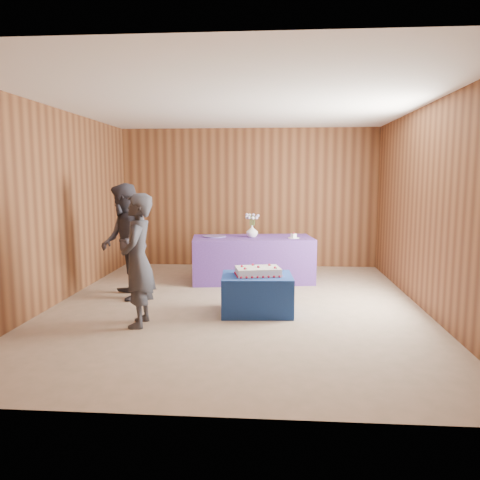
# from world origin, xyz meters

# --- Properties ---
(ground) EXTENTS (6.00, 6.00, 0.00)m
(ground) POSITION_xyz_m (0.00, 0.00, 0.00)
(ground) COLOR #9F826D
(ground) RESTS_ON ground
(room_shell) EXTENTS (5.04, 6.04, 2.72)m
(room_shell) POSITION_xyz_m (0.00, 0.00, 1.80)
(room_shell) COLOR brown
(room_shell) RESTS_ON ground
(cake_table) EXTENTS (0.95, 0.76, 0.50)m
(cake_table) POSITION_xyz_m (0.30, -0.30, 0.25)
(cake_table) COLOR navy
(cake_table) RESTS_ON ground
(serving_table) EXTENTS (2.10, 1.16, 0.75)m
(serving_table) POSITION_xyz_m (0.15, 1.60, 0.38)
(serving_table) COLOR #5C3797
(serving_table) RESTS_ON ground
(sheet_cake) EXTENTS (0.65, 0.51, 0.14)m
(sheet_cake) POSITION_xyz_m (0.31, -0.30, 0.55)
(sheet_cake) COLOR white
(sheet_cake) RESTS_ON cake_table
(vase) EXTENTS (0.21, 0.21, 0.20)m
(vase) POSITION_xyz_m (0.14, 1.59, 0.85)
(vase) COLOR white
(vase) RESTS_ON serving_table
(flower_spray) EXTENTS (0.24, 0.24, 0.19)m
(flower_spray) POSITION_xyz_m (0.14, 1.59, 1.11)
(flower_spray) COLOR #346428
(flower_spray) RESTS_ON vase
(platter) EXTENTS (0.44, 0.44, 0.02)m
(platter) POSITION_xyz_m (-0.50, 1.59, 0.76)
(platter) COLOR #5C4B96
(platter) RESTS_ON serving_table
(plate) EXTENTS (0.25, 0.25, 0.01)m
(plate) POSITION_xyz_m (0.83, 1.52, 0.76)
(plate) COLOR white
(plate) RESTS_ON serving_table
(cake_slice) EXTENTS (0.10, 0.10, 0.09)m
(cake_slice) POSITION_xyz_m (0.83, 1.51, 0.80)
(cake_slice) COLOR white
(cake_slice) RESTS_ON plate
(knife) EXTENTS (0.26, 0.09, 0.00)m
(knife) POSITION_xyz_m (0.91, 1.42, 0.75)
(knife) COLOR silver
(knife) RESTS_ON serving_table
(guest_left) EXTENTS (0.42, 0.60, 1.57)m
(guest_left) POSITION_xyz_m (-1.08, -0.92, 0.78)
(guest_left) COLOR #32333B
(guest_left) RESTS_ON ground
(guest_right) EXTENTS (0.92, 1.01, 1.67)m
(guest_right) POSITION_xyz_m (-1.63, 0.30, 0.84)
(guest_right) COLOR #36353F
(guest_right) RESTS_ON ground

